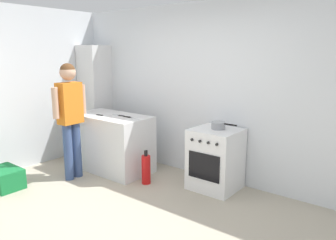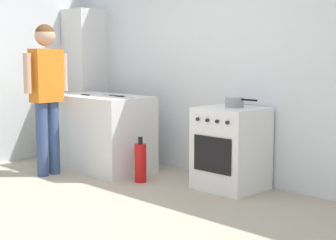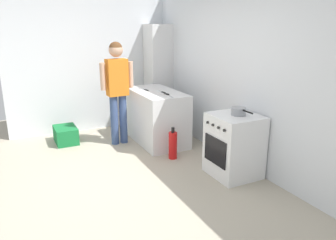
% 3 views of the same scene
% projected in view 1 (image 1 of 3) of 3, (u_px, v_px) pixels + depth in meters
% --- Properties ---
extents(ground_plane, '(8.00, 8.00, 0.00)m').
position_uv_depth(ground_plane, '(115.00, 225.00, 3.63)').
color(ground_plane, '#ADA38E').
extents(back_wall, '(6.00, 0.10, 2.60)m').
position_uv_depth(back_wall, '(209.00, 92.00, 4.86)').
color(back_wall, silver).
rests_on(back_wall, ground).
extents(side_wall_left, '(0.10, 3.10, 2.60)m').
position_uv_depth(side_wall_left, '(20.00, 89.00, 5.25)').
color(side_wall_left, silver).
rests_on(side_wall_left, ground).
extents(counter_unit, '(1.30, 0.70, 0.90)m').
position_uv_depth(counter_unit, '(112.00, 143.00, 5.28)').
color(counter_unit, silver).
rests_on(counter_unit, ground).
extents(oven_left, '(0.63, 0.62, 0.85)m').
position_uv_depth(oven_left, '(216.00, 159.00, 4.54)').
color(oven_left, white).
rests_on(oven_left, ground).
extents(pot, '(0.37, 0.19, 0.10)m').
position_uv_depth(pot, '(219.00, 125.00, 4.46)').
color(pot, gray).
rests_on(pot, oven_left).
extents(knife_chef, '(0.31, 0.07, 0.01)m').
position_uv_depth(knife_chef, '(132.00, 118.00, 4.93)').
color(knife_chef, silver).
rests_on(knife_chef, counter_unit).
extents(knife_carving, '(0.33, 0.12, 0.01)m').
position_uv_depth(knife_carving, '(95.00, 115.00, 5.20)').
color(knife_carving, silver).
rests_on(knife_carving, counter_unit).
extents(knife_utility, '(0.25, 0.04, 0.01)m').
position_uv_depth(knife_utility, '(119.00, 115.00, 5.15)').
color(knife_utility, silver).
rests_on(knife_utility, counter_unit).
extents(knife_paring, '(0.21, 0.08, 0.01)m').
position_uv_depth(knife_paring, '(125.00, 117.00, 5.04)').
color(knife_paring, silver).
rests_on(knife_paring, counter_unit).
extents(person, '(0.23, 0.57, 1.73)m').
position_uv_depth(person, '(70.00, 110.00, 4.79)').
color(person, '#384C7A').
rests_on(person, ground).
extents(fire_extinguisher, '(0.13, 0.13, 0.50)m').
position_uv_depth(fire_extinguisher, '(146.00, 169.00, 4.74)').
color(fire_extinguisher, red).
rests_on(fire_extinguisher, ground).
extents(recycling_crate_lower, '(0.52, 0.36, 0.28)m').
position_uv_depth(recycling_crate_lower, '(5.00, 178.00, 4.61)').
color(recycling_crate_lower, '#197238').
rests_on(recycling_crate_lower, ground).
extents(larder_cabinet, '(0.48, 0.44, 2.00)m').
position_uv_depth(larder_cabinet, '(96.00, 100.00, 6.11)').
color(larder_cabinet, silver).
rests_on(larder_cabinet, ground).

